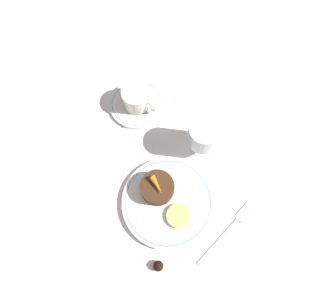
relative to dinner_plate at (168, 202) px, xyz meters
The scene contains 11 objects.
ground_plane 0.06m from the dinner_plate, 134.95° to the left, with size 3.00×3.00×0.00m, color white.
dinner_plate is the anchor object (origin of this frame).
saucer 0.29m from the dinner_plate, 143.88° to the left, with size 0.15×0.15×0.01m.
coffee_cup 0.29m from the dinner_plate, 143.25° to the left, with size 0.10×0.08×0.06m.
spoon 0.25m from the dinner_plate, 138.31° to the left, with size 0.05×0.12×0.00m.
wine_glass 0.19m from the dinner_plate, 96.26° to the left, with size 0.08×0.08×0.12m.
fork 0.16m from the dinner_plate, 15.28° to the left, with size 0.04×0.19×0.01m.
dessert_cake 0.05m from the dinner_plate, 166.32° to the left, with size 0.08×0.08×0.04m.
carrot_garnish 0.06m from the dinner_plate, 166.32° to the left, with size 0.05×0.03×0.02m.
pineapple_slice 0.04m from the dinner_plate, 18.03° to the right, with size 0.06×0.06×0.01m.
chocolate_truffle 0.15m from the dinner_plate, 62.16° to the right, with size 0.02×0.02×0.02m.
Camera 1 is at (0.13, -0.16, 0.81)m, focal length 35.00 mm.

